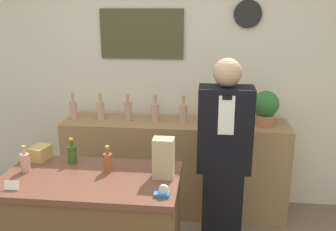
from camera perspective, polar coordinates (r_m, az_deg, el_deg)
back_wall at (r=3.80m, az=-0.41°, el=6.40°), size 5.20×0.09×2.70m
back_shelf at (r=3.77m, az=1.03°, el=-7.81°), size 2.17×0.46×0.94m
shopkeeper at (r=3.01m, az=8.44°, el=-7.07°), size 0.42×0.26×1.64m
potted_plant at (r=3.56m, az=14.66°, el=1.32°), size 0.24×0.24×0.33m
paper_bag at (r=2.42m, az=-0.69°, el=-6.49°), size 0.14×0.11×0.27m
tape_dispenser at (r=2.24m, az=-0.87°, el=-11.65°), size 0.09×0.06×0.07m
price_card_left at (r=2.49m, az=-22.73°, el=-9.81°), size 0.09×0.02×0.06m
gift_box at (r=2.88m, az=-18.91°, el=-5.43°), size 0.14×0.17×0.10m
counter_bottle_0 at (r=2.70m, az=-20.94°, el=-6.62°), size 0.06×0.06×0.18m
counter_bottle_1 at (r=2.75m, az=-14.41°, el=-5.65°), size 0.06×0.06×0.18m
counter_bottle_2 at (r=2.56m, az=-9.14°, el=-6.99°), size 0.06×0.06×0.18m
shelf_bottle_0 at (r=3.79m, az=-14.22°, el=0.91°), size 0.08×0.08×0.26m
shelf_bottle_1 at (r=3.72m, az=-10.23°, el=0.86°), size 0.08×0.08×0.26m
shelf_bottle_2 at (r=3.66m, az=-6.11°, el=0.79°), size 0.08×0.08×0.26m
shelf_bottle_3 at (r=3.60m, az=-1.95°, el=0.60°), size 0.08×0.08×0.26m
shelf_bottle_4 at (r=3.57m, az=2.35°, el=0.45°), size 0.08×0.08×0.26m
shelf_bottle_5 at (r=3.55m, az=6.70°, el=0.26°), size 0.08×0.08×0.26m
shelf_bottle_6 at (r=3.60m, az=11.02°, el=0.28°), size 0.08×0.08×0.26m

